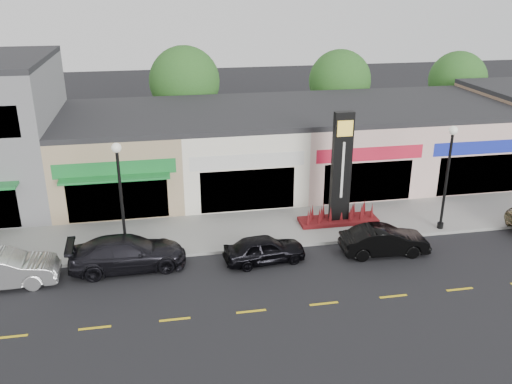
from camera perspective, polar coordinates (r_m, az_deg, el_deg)
ground at (r=25.04m, az=5.11°, el=-7.93°), size 120.00×120.00×0.00m
sidewalk at (r=28.74m, az=2.83°, el=-3.62°), size 52.00×4.30×0.15m
curb at (r=26.78m, az=3.93°, el=-5.63°), size 52.00×0.20×0.15m
shop_beige at (r=33.96m, az=-14.07°, el=3.96°), size 7.00×10.85×4.80m
shop_cream at (r=34.20m, az=-2.28°, el=4.72°), size 7.00×10.01×4.80m
shop_pink_w at (r=35.82m, az=8.92°, el=5.26°), size 7.00×10.01×4.80m
shop_pink_e at (r=38.67m, az=18.81°, el=5.57°), size 7.00×10.01×4.80m
tree_rear_west at (r=41.11m, az=-7.52°, el=11.46°), size 5.20×5.20×7.83m
tree_rear_mid at (r=43.47m, az=8.81°, el=11.49°), size 4.80×4.80×7.29m
tree_rear_east at (r=47.71m, az=20.44°, el=10.98°), size 4.60×4.60×6.94m
lamp_west_near at (r=25.11m, az=-14.09°, el=0.33°), size 0.44×0.44×5.47m
lamp_east_near at (r=28.75m, az=19.57°, el=2.42°), size 0.44×0.44×5.47m
pylon_sign at (r=28.55m, az=8.86°, el=0.75°), size 4.20×1.30×6.00m
car_white_van at (r=25.66m, az=-25.34°, el=-7.35°), size 1.83×4.81×1.57m
car_dark_sedan at (r=25.24m, az=-13.36°, el=-6.27°), size 2.33×5.29×1.51m
car_black_sedan at (r=25.14m, az=0.91°, el=-6.03°), size 1.93×3.93×1.29m
car_black_conv at (r=26.54m, az=13.36°, el=-5.00°), size 1.66×4.23×1.37m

